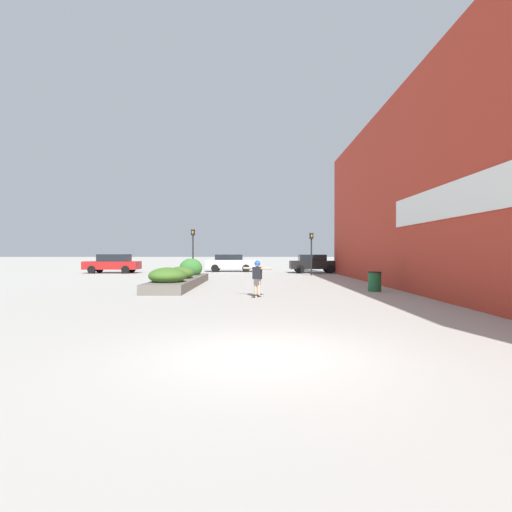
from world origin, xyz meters
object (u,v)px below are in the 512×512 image
car_leftmost (312,263)px  skateboarder (256,274)px  traffic_light_right (310,246)px  trash_bin (373,281)px  car_center_right (410,263)px  car_center_left (111,263)px  skateboard (256,295)px  traffic_light_left (192,244)px  car_rightmost (230,263)px

car_leftmost → skateboarder: bearing=-14.7°
traffic_light_right → skateboarder: bearing=-105.8°
skateboarder → trash_bin: skateboarder is taller
skateboarder → car_center_right: 23.05m
car_leftmost → car_center_left: size_ratio=0.91×
car_center_right → traffic_light_right: size_ratio=1.40×
skateboarder → car_center_left: size_ratio=0.30×
skateboard → traffic_light_left: (-4.84, 14.66, 2.31)m
skateboard → car_center_left: car_center_left is taller
skateboard → car_center_right: bearing=83.8°
car_center_left → car_center_right: size_ratio=0.99×
car_leftmost → traffic_light_left: (-9.71, -3.84, 1.56)m
trash_bin → skateboard: bearing=-156.5°
skateboard → car_rightmost: car_rightmost is taller
trash_bin → car_rightmost: car_rightmost is taller
skateboarder → traffic_light_right: (4.17, 14.74, 1.32)m
skateboarder → traffic_light_right: bearing=103.4°
car_rightmost → traffic_light_right: 8.94m
car_rightmost → traffic_light_right: traffic_light_right is taller
trash_bin → traffic_light_right: 12.62m
car_rightmost → traffic_light_right: bearing=47.6°
traffic_light_right → car_rightmost: bearing=137.6°
car_rightmost → car_center_right: bearing=83.1°
car_center_right → car_center_left: bearing=-88.6°
skateboarder → car_center_right: size_ratio=0.29×
skateboarder → car_rightmost: car_rightmost is taller
car_leftmost → car_rightmost: (-7.22, 2.19, -0.00)m
trash_bin → car_center_right: bearing=63.9°
skateboarder → traffic_light_left: 15.51m
car_leftmost → car_rightmost: 7.55m
trash_bin → car_rightmost: 19.92m
skateboarder → car_center_left: (-12.19, 18.17, -0.08)m
skateboard → car_center_right: size_ratio=0.15×
car_center_left → skateboard: bearing=-146.1°
car_center_right → skateboard: bearing=-35.4°
car_leftmost → car_rightmost: size_ratio=0.92×
trash_bin → traffic_light_left: size_ratio=0.25×
car_leftmost → traffic_light_right: (-0.70, -3.76, 1.39)m
car_rightmost → car_leftmost: bearing=73.1°
skateboarder → car_center_right: car_center_right is taller
trash_bin → car_center_left: (-17.47, 15.87, 0.38)m
traffic_light_right → car_center_right: bearing=23.8°
skateboarder → car_center_right: bearing=83.8°
skateboarder → traffic_light_right: traffic_light_right is taller
skateboarder → car_center_left: bearing=153.1°
car_center_right → traffic_light_right: bearing=-66.2°
car_center_right → traffic_light_left: traffic_light_left is taller
skateboard → traffic_light_right: traffic_light_right is taller
car_rightmost → trash_bin: bearing=22.5°
skateboarder → car_rightmost: size_ratio=0.30×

